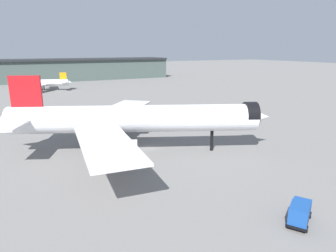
# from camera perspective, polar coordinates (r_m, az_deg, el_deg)

# --- Properties ---
(ground) EXTENTS (900.00, 900.00, 0.00)m
(ground) POSITION_cam_1_polar(r_m,az_deg,el_deg) (69.50, -4.04, -4.33)
(ground) COLOR slate
(airliner_near_gate) EXTENTS (58.07, 51.97, 17.17)m
(airliner_near_gate) POSITION_cam_1_polar(r_m,az_deg,el_deg) (65.37, -6.69, 1.29)
(airliner_near_gate) COLOR white
(airliner_near_gate) RESTS_ON ground
(airliner_far_taxiway) EXTENTS (33.51, 29.91, 9.86)m
(airliner_far_taxiway) POSITION_cam_1_polar(r_m,az_deg,el_deg) (180.51, -23.35, 7.64)
(airliner_far_taxiway) COLOR white
(airliner_far_taxiway) RESTS_ON ground
(service_truck_front) EXTENTS (5.88, 4.87, 3.00)m
(service_truck_front) POSITION_cam_1_polar(r_m,az_deg,el_deg) (44.40, 24.02, -14.88)
(service_truck_front) COLOR black
(service_truck_front) RESTS_ON ground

